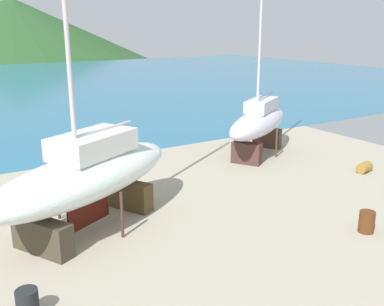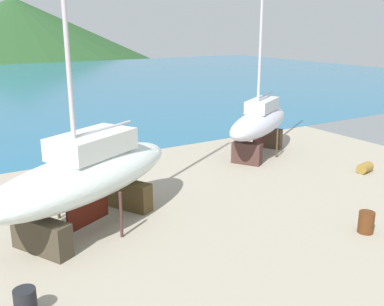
# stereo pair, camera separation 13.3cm
# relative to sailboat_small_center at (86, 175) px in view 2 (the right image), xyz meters

# --- Properties ---
(ground_plane) EXTENTS (38.20, 38.20, 0.00)m
(ground_plane) POSITION_rel_sailboat_small_center_xyz_m (2.45, -0.41, -2.26)
(ground_plane) COLOR #A89F8B
(headland_hill) EXTENTS (142.16, 142.16, 32.21)m
(headland_hill) POSITION_rel_sailboat_small_center_xyz_m (22.89, 130.86, -2.26)
(headland_hill) COLOR #285026
(headland_hill) RESTS_ON ground
(sailboat_small_center) EXTENTS (10.00, 7.25, 16.84)m
(sailboat_small_center) POSITION_rel_sailboat_small_center_xyz_m (0.00, 0.00, 0.00)
(sailboat_small_center) COLOR #42392B
(sailboat_small_center) RESTS_ON ground
(sailboat_large_starboard) EXTENTS (8.29, 6.24, 13.24)m
(sailboat_large_starboard) POSITION_rel_sailboat_small_center_xyz_m (12.78, 4.62, -0.16)
(sailboat_large_starboard) COLOR #492E29
(sailboat_large_starboard) RESTS_ON ground
(barrel_ochre) EXTENTS (1.01, 0.75, 0.58)m
(barrel_ochre) POSITION_rel_sailboat_small_center_xyz_m (15.53, -1.34, -1.97)
(barrel_ochre) COLOR olive
(barrel_ochre) RESTS_ON ground
(barrel_rust_mid) EXTENTS (0.86, 0.86, 0.88)m
(barrel_rust_mid) POSITION_rel_sailboat_small_center_xyz_m (9.20, -6.30, -1.83)
(barrel_rust_mid) COLOR #582E14
(barrel_rust_mid) RESTS_ON ground
(barrel_rust_far) EXTENTS (0.81, 0.81, 0.82)m
(barrel_rust_far) POSITION_rel_sailboat_small_center_xyz_m (-3.51, -4.69, -1.85)
(barrel_rust_far) COLOR black
(barrel_rust_far) RESTS_ON ground
(timber_plank_near) EXTENTS (1.40, 1.57, 0.11)m
(timber_plank_near) POSITION_rel_sailboat_small_center_xyz_m (3.02, 4.32, -2.21)
(timber_plank_near) COLOR brown
(timber_plank_near) RESTS_ON ground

